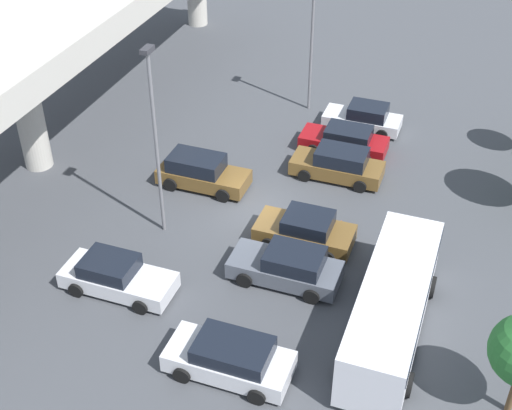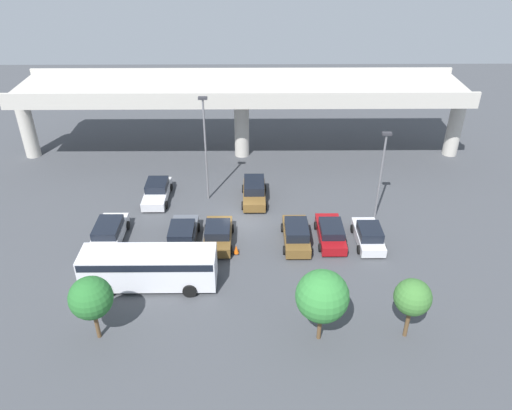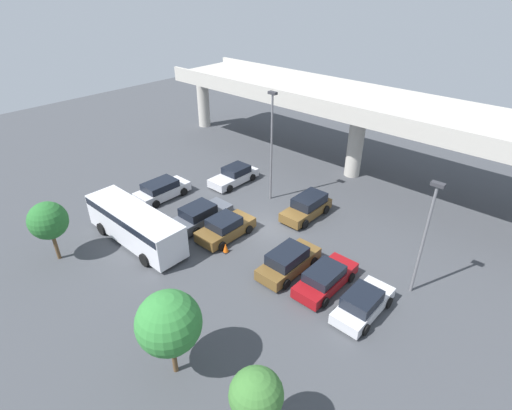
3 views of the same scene
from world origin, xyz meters
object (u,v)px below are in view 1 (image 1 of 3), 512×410
Objects in this scene: parked_car_6 at (345,140)px; parked_car_3 at (305,231)px; parked_car_2 at (288,267)px; parked_car_7 at (364,118)px; parked_car_5 at (338,164)px; lamp_post_near_aisle at (312,40)px; parked_car_0 at (230,358)px; lamp_post_mid_lot at (155,132)px; parked_car_1 at (116,276)px; parked_car_4 at (201,172)px; traffic_cone at (341,226)px; shuttle_bus at (393,304)px.

parked_car_3 is at bearing 91.91° from parked_car_6.
parked_car_2 is 13.78m from parked_car_7.
lamp_post_near_aisle is (6.67, 3.53, 3.58)m from parked_car_5.
lamp_post_mid_lot is at bearing -48.81° from parked_car_0.
parked_car_1 is 15.30m from parked_car_6.
parked_car_4 reaches higher than traffic_cone.
parked_car_7 is (13.78, -0.12, -0.05)m from parked_car_2.
parked_car_0 is 9.69m from traffic_cone.
parked_car_7 is at bearing -91.59° from parked_car_0.
parked_car_4 is 0.98× the size of parked_car_5.
traffic_cone is at bearing 96.98° from parked_car_7.
parked_car_4 is 7.01m from parked_car_5.
parked_car_7 is 9.87m from traffic_cone.
traffic_cone is at bearing -156.46° from lamp_post_near_aisle.
lamp_post_near_aisle reaches higher than parked_car_2.
parked_car_7 is (8.44, -6.40, -0.11)m from parked_car_4.
shuttle_bus reaches higher than parked_car_3.
shuttle_bus is at bearing -153.83° from lamp_post_near_aisle.
parked_car_0 reaches higher than parked_car_7.
parked_car_4 is at bearing -122.28° from shuttle_bus.
parked_car_5 is at bearing 88.89° from parked_car_7.
parked_car_2 is 0.54× the size of shuttle_bus.
parked_car_4 is at bearing -61.66° from parked_car_0.
lamp_post_mid_lot is (-9.62, 6.20, 4.55)m from parked_car_6.
parked_car_0 is at bearing 85.65° from parked_car_2.
parked_car_2 is at bearing -94.35° from parked_car_0.
traffic_cone is at bearing 41.51° from parked_car_1.
parked_car_7 is at bearing -90.65° from parked_car_3.
parked_car_4 is 10.74m from lamp_post_near_aisle.
parked_car_7 is 6.22× the size of traffic_cone.
parked_car_0 is at bearing -171.45° from lamp_post_near_aisle.
parked_car_1 reaches higher than traffic_cone.
parked_car_1 reaches higher than parked_car_7.
shuttle_bus is (-10.00, -4.66, 0.78)m from parked_car_5.
parked_car_6 is 2.79m from parked_car_7.
parked_car_3 is at bearing 135.98° from traffic_cone.
parked_car_4 reaches higher than parked_car_1.
shuttle_bus is at bearing -32.28° from parked_car_4.
lamp_post_mid_lot reaches higher than parked_car_3.
lamp_post_mid_lot reaches higher than parked_car_2.
parked_car_6 is at bearing -88.49° from parked_car_2.
parked_car_1 is 6.29m from lamp_post_mid_lot.
parked_car_1 reaches higher than parked_car_6.
parked_car_7 is (2.76, -0.41, 0.02)m from parked_car_6.
shuttle_bus reaches higher than parked_car_2.
parked_car_2 is at bearing -108.73° from shuttle_bus.
parked_car_4 reaches higher than parked_car_6.
parked_car_2 is at bearing 89.91° from parked_car_5.
lamp_post_mid_lot is at bearing -93.01° from parked_car_4.
parked_car_2 is 1.01× the size of parked_car_5.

